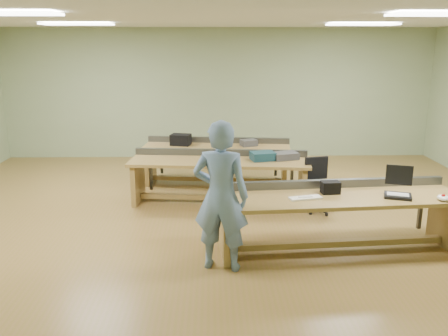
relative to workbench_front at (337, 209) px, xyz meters
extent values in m
plane|color=brown|center=(-1.45, 1.39, -0.56)|extent=(10.00, 10.00, 0.00)
plane|color=silver|center=(-1.45, 1.39, 2.44)|extent=(10.00, 10.00, 0.00)
cube|color=#91A57D|center=(-1.45, 5.39, 0.94)|extent=(10.00, 0.04, 3.00)
cube|color=#91A57D|center=(-1.45, -2.61, 0.94)|extent=(10.00, 0.04, 3.00)
cube|color=white|center=(-3.95, -0.11, 2.41)|extent=(1.20, 0.50, 0.03)
cube|color=white|center=(-3.95, 2.89, 2.41)|extent=(1.20, 0.50, 0.03)
cube|color=white|center=(1.05, -0.11, 2.41)|extent=(1.20, 0.50, 0.03)
cube|color=white|center=(1.05, 2.89, 2.41)|extent=(1.20, 0.50, 0.03)
cube|color=olive|center=(0.00, -0.04, 0.16)|extent=(3.22, 1.08, 0.05)
cube|color=olive|center=(-1.47, -0.15, -0.21)|extent=(0.14, 0.75, 0.70)
cube|color=olive|center=(1.48, 0.07, -0.21)|extent=(0.14, 0.75, 0.70)
cube|color=olive|center=(0.00, -0.04, -0.46)|extent=(2.86, 0.32, 0.08)
cube|color=#494C50|center=(-0.03, 0.34, 0.24)|extent=(3.16, 0.32, 0.11)
cube|color=olive|center=(-1.50, 1.93, 0.16)|extent=(3.06, 1.07, 0.05)
cube|color=olive|center=(-2.89, 2.06, -0.21)|extent=(0.14, 0.70, 0.70)
cube|color=olive|center=(-0.11, 1.80, -0.21)|extent=(0.14, 0.70, 0.70)
cube|color=olive|center=(-1.50, 1.93, -0.46)|extent=(2.69, 0.35, 0.08)
cube|color=#494C50|center=(-1.47, 2.29, 0.24)|extent=(2.99, 0.36, 0.11)
cube|color=olive|center=(-1.53, 3.06, 0.16)|extent=(2.85, 1.05, 0.05)
cube|color=olive|center=(-2.82, 3.20, -0.21)|extent=(0.15, 0.65, 0.70)
cube|color=olive|center=(-0.25, 2.91, -0.21)|extent=(0.15, 0.65, 0.70)
cube|color=olive|center=(-1.53, 3.06, -0.46)|extent=(2.48, 0.38, 0.08)
cube|color=#494C50|center=(-1.50, 3.39, 0.24)|extent=(2.78, 0.39, 0.11)
imported|color=#667EA6|center=(-1.52, -0.49, 0.34)|extent=(0.74, 0.57, 1.82)
cube|color=black|center=(0.73, -0.10, 0.20)|extent=(0.40, 0.36, 0.04)
cube|color=black|center=(0.78, 0.02, 0.45)|extent=(0.32, 0.12, 0.26)
cube|color=white|center=(-0.45, -0.14, 0.20)|extent=(0.43, 0.23, 0.02)
ellipsoid|color=white|center=(1.25, -0.25, 0.22)|extent=(0.18, 0.20, 0.07)
cube|color=black|center=(-0.08, 0.08, 0.27)|extent=(0.25, 0.17, 0.16)
cylinder|color=black|center=(0.12, 1.43, -0.35)|extent=(0.06, 0.06, 0.43)
cube|color=black|center=(0.12, 1.43, -0.11)|extent=(0.50, 0.50, 0.06)
cube|color=black|center=(0.07, 1.62, 0.12)|extent=(0.39, 0.14, 0.37)
cylinder|color=black|center=(0.12, 1.43, -0.53)|extent=(0.57, 0.57, 0.06)
cube|color=#153845|center=(-0.77, 1.93, 0.25)|extent=(0.44, 0.37, 0.14)
cube|color=#3B3B3E|center=(-0.39, 1.98, 0.24)|extent=(0.48, 0.38, 0.12)
imported|color=#3B3B3E|center=(-1.61, 1.97, 0.24)|extent=(0.15, 0.15, 0.10)
cylinder|color=silver|center=(-1.56, 1.93, 0.25)|extent=(0.09, 0.09, 0.13)
cube|color=black|center=(-2.22, 3.18, 0.29)|extent=(0.42, 0.34, 0.21)
cube|color=#3B3B3E|center=(-0.92, 3.07, 0.25)|extent=(0.35, 0.30, 0.12)
camera|label=1|loc=(-1.63, -5.77, 2.08)|focal=38.00mm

